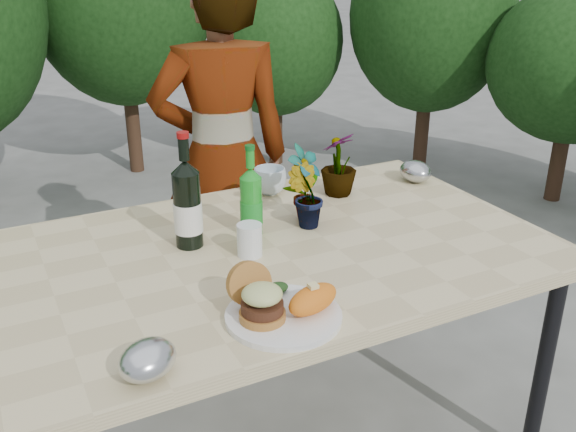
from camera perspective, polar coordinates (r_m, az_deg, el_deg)
name	(u,v)px	position (r m, az deg, el deg)	size (l,w,h in m)	color
patio_table	(276,264)	(1.91, -1.08, -4.31)	(1.60, 1.00, 0.75)	beige
shrub_hedge	(136,44)	(3.33, -13.36, 14.64)	(6.84, 4.99, 2.12)	#382316
dinner_plate	(284,316)	(1.54, -0.40, -8.88)	(0.28, 0.28, 0.01)	white
burger_stack	(259,298)	(1.51, -2.61, -7.33)	(0.11, 0.16, 0.11)	#B7722D
sweet_potato	(313,299)	(1.54, 2.22, -7.40)	(0.15, 0.08, 0.06)	orange
grilled_veg	(273,289)	(1.61, -1.33, -6.55)	(0.08, 0.05, 0.03)	olive
wine_bottle	(187,205)	(1.87, -8.93, 0.93)	(0.08, 0.08, 0.35)	black
sparkling_water	(251,203)	(1.93, -3.29, 1.20)	(0.07, 0.07, 0.28)	#198D1F
plastic_cup	(250,240)	(1.82, -3.43, -2.14)	(0.07, 0.07, 0.10)	white
seedling_left	(304,183)	(2.03, 1.47, 2.98)	(0.13, 0.09, 0.24)	#29571E
seedling_mid	(306,196)	(1.98, 1.57, 1.78)	(0.11, 0.09, 0.20)	#2A561D
seedling_right	(339,164)	(2.24, 4.54, 4.63)	(0.13, 0.13, 0.22)	#1F591E
blue_bowl	(270,181)	(2.27, -1.63, 3.15)	(0.12, 0.12, 0.09)	silver
foil_packet_left	(148,360)	(1.38, -12.38, -12.37)	(0.13, 0.11, 0.08)	#BBBEC2
foil_packet_right	(415,171)	(2.43, 11.25, 3.92)	(0.13, 0.11, 0.08)	#AEB0B5
person	(222,158)	(2.60, -5.85, 5.12)	(0.56, 0.37, 1.54)	#966D4B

